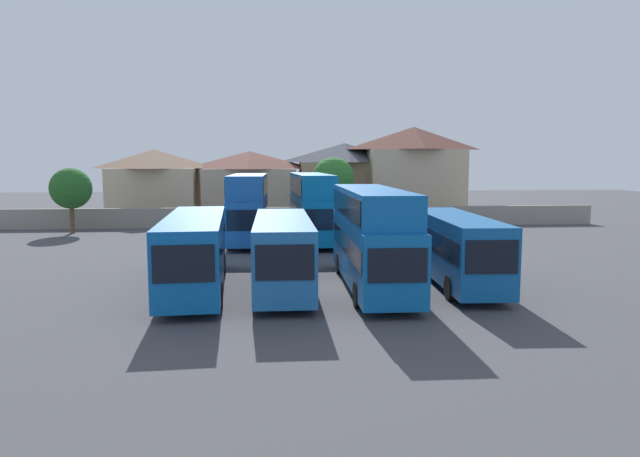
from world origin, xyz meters
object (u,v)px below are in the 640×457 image
object	(u,v)px
bus_2	(283,249)
house_terrace_right	(344,179)
bus_3	(372,232)
tree_behind_wall	(333,179)
house_terrace_far_right	(413,172)
bus_6	(311,204)
bus_7	(358,215)
bus_1	(195,248)
bus_4	(456,246)
house_terrace_centre	(250,184)
house_terrace_left	(155,184)
bus_5	(248,205)
tree_left_of_lot	(71,189)

from	to	relation	value
bus_2	house_terrace_right	size ratio (longest dim) A/B	1.07
bus_3	tree_behind_wall	xyz separation A→B (m)	(1.32, 28.44, 1.66)
house_terrace_far_right	bus_6	bearing A→B (deg)	-124.74
bus_7	bus_1	bearing A→B (deg)	-29.58
bus_1	bus_6	world-z (taller)	bus_6
bus_3	bus_4	distance (m)	4.28
bus_7	house_terrace_far_right	distance (m)	19.66
bus_7	house_terrace_centre	xyz separation A→B (m)	(-8.69, 18.46, 1.62)
bus_3	house_terrace_right	world-z (taller)	house_terrace_right
bus_1	house_terrace_right	bearing A→B (deg)	158.35
bus_3	bus_6	distance (m)	16.28
house_terrace_left	bus_1	bearing A→B (deg)	-76.35
house_terrace_right	tree_behind_wall	world-z (taller)	house_terrace_right
bus_1	bus_7	world-z (taller)	bus_1
bus_5	house_terrace_far_right	distance (m)	24.62
bus_1	bus_4	size ratio (longest dim) A/B	1.15
house_terrace_far_right	tree_left_of_lot	distance (m)	33.49
bus_3	bus_5	distance (m)	16.98
bus_6	bus_7	bearing A→B (deg)	88.20
bus_3	tree_behind_wall	distance (m)	28.52
tree_behind_wall	house_terrace_far_right	bearing A→B (deg)	29.75
house_terrace_right	tree_left_of_lot	world-z (taller)	house_terrace_right
bus_3	bus_1	bearing A→B (deg)	-90.98
bus_1	house_terrace_right	size ratio (longest dim) A/B	1.20
bus_1	bus_3	size ratio (longest dim) A/B	1.02
house_terrace_right	bus_4	bearing A→B (deg)	-88.45
bus_2	house_terrace_centre	size ratio (longest dim) A/B	1.08
bus_3	house_terrace_centre	bearing A→B (deg)	-167.90
house_terrace_centre	tree_left_of_lot	size ratio (longest dim) A/B	1.83
tree_left_of_lot	house_terrace_centre	bearing A→B (deg)	39.12
bus_6	bus_7	size ratio (longest dim) A/B	0.97
bus_7	house_terrace_left	xyz separation A→B (m)	(-18.41, 18.19, 1.71)
house_terrace_centre	bus_6	bearing A→B (deg)	-74.32
bus_5	house_terrace_centre	size ratio (longest dim) A/B	1.04
house_terrace_centre	house_terrace_left	bearing A→B (deg)	-178.37
bus_6	tree_behind_wall	bearing A→B (deg)	164.19
bus_6	house_terrace_far_right	bearing A→B (deg)	143.22
bus_7	tree_left_of_lot	size ratio (longest dim) A/B	2.23
house_terrace_centre	house_terrace_far_right	bearing A→B (deg)	-3.40
bus_3	tree_left_of_lot	size ratio (longest dim) A/B	2.17
bus_3	house_terrace_far_right	size ratio (longest dim) A/B	1.14
bus_5	tree_left_of_lot	xyz separation A→B (m)	(-14.93, 7.19, 0.90)
tree_left_of_lot	tree_behind_wall	distance (m)	23.28
bus_6	house_terrace_right	bearing A→B (deg)	163.33
bus_1	bus_2	xyz separation A→B (m)	(4.08, -0.32, -0.05)
bus_7	tree_behind_wall	xyz separation A→B (m)	(-0.50, 12.24, 2.36)
bus_1	bus_7	distance (m)	18.88
tree_left_of_lot	bus_1	bearing A→B (deg)	-60.20
bus_3	bus_7	xyz separation A→B (m)	(1.82, 16.21, -0.70)
bus_4	bus_7	distance (m)	16.09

